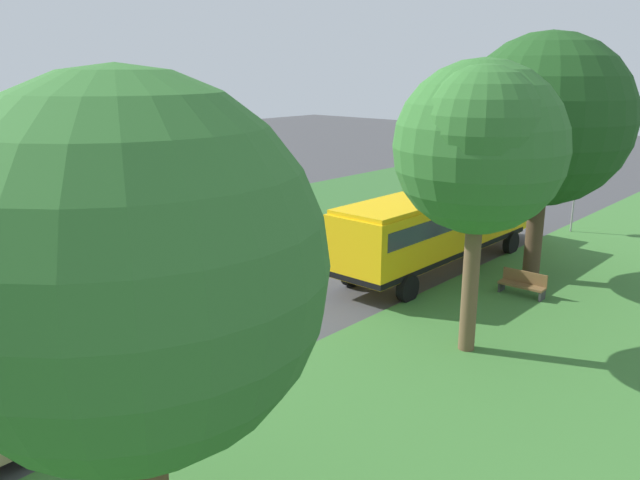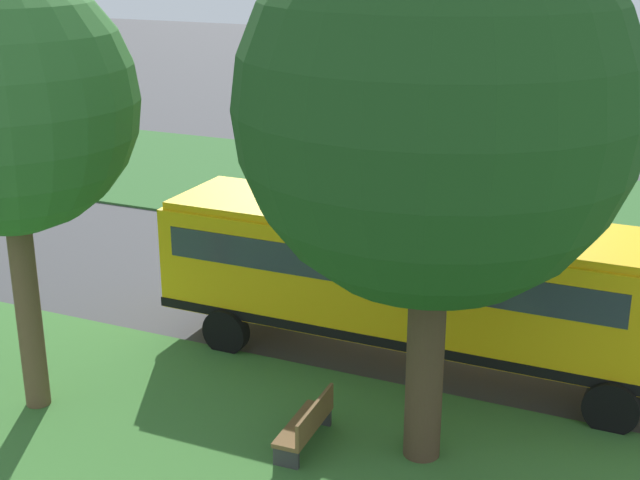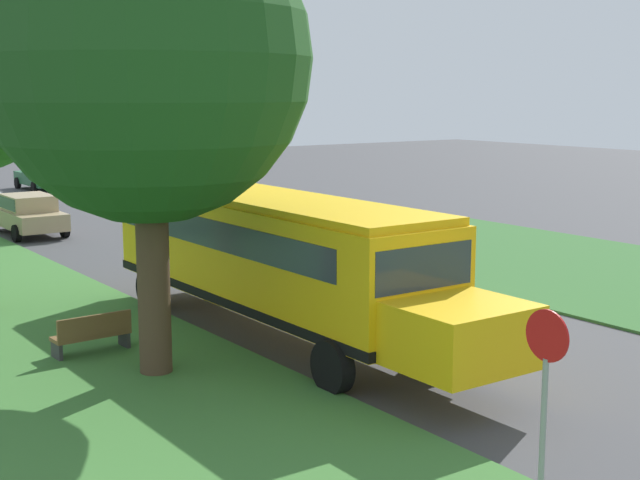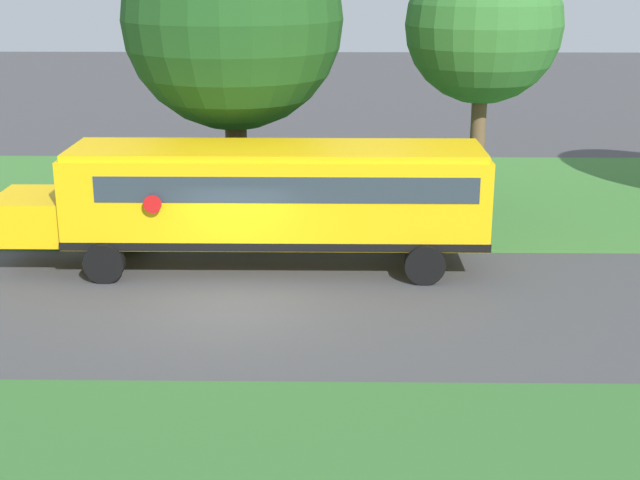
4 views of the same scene
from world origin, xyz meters
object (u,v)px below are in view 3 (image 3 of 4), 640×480
park_bench (92,334)px  school_bus (275,252)px  car_green_furthest (42,174)px  oak_tree_beside_bus (136,58)px  car_tan_nearest (28,212)px  stop_sign (545,386)px

park_bench → school_bus: bearing=-11.6°
car_green_furthest → park_bench: size_ratio=2.72×
school_bus → car_green_furthest: school_bus is taller
oak_tree_beside_bus → park_bench: bearing=101.7°
car_tan_nearest → park_bench: size_ratio=2.72×
oak_tree_beside_bus → park_bench: size_ratio=5.63×
car_green_furthest → park_bench: 33.73m
stop_sign → park_bench: size_ratio=1.69×
car_tan_nearest → oak_tree_beside_bus: 19.69m
car_tan_nearest → car_green_furthest: bearing=70.1°
car_green_furthest → park_bench: car_green_furthest is taller
oak_tree_beside_bus → park_bench: (-0.38, 1.83, -5.57)m
oak_tree_beside_bus → school_bus: bearing=15.8°
park_bench → car_tan_nearest: bearing=76.8°
park_bench → car_green_furthest: bearing=73.6°
car_green_furthest → school_bus: bearing=-99.6°
stop_sign → school_bus: bearing=78.9°
school_bus → car_green_furthest: 33.64m
school_bus → car_tan_nearest: (-0.02, 17.65, -1.05)m
car_green_furthest → park_bench: (-9.55, -32.34, -0.40)m
school_bus → oak_tree_beside_bus: oak_tree_beside_bus is taller
oak_tree_beside_bus → car_green_furthest: bearing=75.0°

